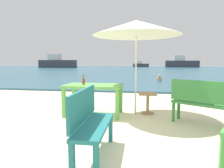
# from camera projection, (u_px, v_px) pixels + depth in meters

# --- Properties ---
(ground_plane) EXTENTS (120.00, 120.00, 0.00)m
(ground_plane) POSITION_uv_depth(u_px,v_px,m) (95.00, 136.00, 3.60)
(ground_plane) COLOR beige
(sea_water) EXTENTS (120.00, 50.00, 0.08)m
(sea_water) POSITION_uv_depth(u_px,v_px,m) (140.00, 69.00, 33.00)
(sea_water) COLOR #2D6075
(sea_water) RESTS_ON ground_plane
(picnic_table_green) EXTENTS (1.40, 0.80, 0.76)m
(picnic_table_green) POSITION_uv_depth(u_px,v_px,m) (94.00, 89.00, 4.94)
(picnic_table_green) COLOR #60B24C
(picnic_table_green) RESTS_ON ground_plane
(beer_bottle_amber) EXTENTS (0.07, 0.07, 0.26)m
(beer_bottle_amber) POSITION_uv_depth(u_px,v_px,m) (84.00, 81.00, 4.95)
(beer_bottle_amber) COLOR brown
(beer_bottle_amber) RESTS_ON picnic_table_green
(patio_umbrella) EXTENTS (2.10, 2.10, 2.30)m
(patio_umbrella) POSITION_uv_depth(u_px,v_px,m) (136.00, 28.00, 4.75)
(patio_umbrella) COLOR silver
(patio_umbrella) RESTS_ON ground_plane
(side_table_wood) EXTENTS (0.44, 0.44, 0.54)m
(side_table_wood) POSITION_uv_depth(u_px,v_px,m) (148.00, 100.00, 5.07)
(side_table_wood) COLOR #9E7A51
(side_table_wood) RESTS_ON ground_plane
(bench_teal_center) EXTENTS (0.39, 1.21, 0.95)m
(bench_teal_center) POSITION_uv_depth(u_px,v_px,m) (90.00, 119.00, 2.76)
(bench_teal_center) COLOR #237275
(bench_teal_center) RESTS_ON ground_plane
(bench_green_left) EXTENTS (1.21, 0.94, 0.95)m
(bench_green_left) POSITION_uv_depth(u_px,v_px,m) (201.00, 100.00, 4.10)
(bench_green_left) COLOR #3D8C42
(bench_green_left) RESTS_ON ground_plane
(swimmer_person) EXTENTS (0.34, 0.34, 0.41)m
(swimmer_person) POSITION_uv_depth(u_px,v_px,m) (159.00, 78.00, 13.09)
(swimmer_person) COLOR tan
(swimmer_person) RESTS_ON sea_water
(boat_cargo_ship) EXTENTS (3.66, 1.00, 1.33)m
(boat_cargo_ship) POSITION_uv_depth(u_px,v_px,m) (141.00, 65.00, 47.20)
(boat_cargo_ship) COLOR #38383F
(boat_cargo_ship) RESTS_ON sea_water
(boat_tanker) EXTENTS (7.05, 1.92, 2.56)m
(boat_tanker) POSITION_uv_depth(u_px,v_px,m) (181.00, 63.00, 44.35)
(boat_tanker) COLOR #38383F
(boat_tanker) RESTS_ON sea_water
(boat_sailboat) EXTENTS (7.53, 2.05, 2.74)m
(boat_sailboat) POSITION_uv_depth(u_px,v_px,m) (57.00, 63.00, 41.28)
(boat_sailboat) COLOR #38383F
(boat_sailboat) RESTS_ON sea_water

